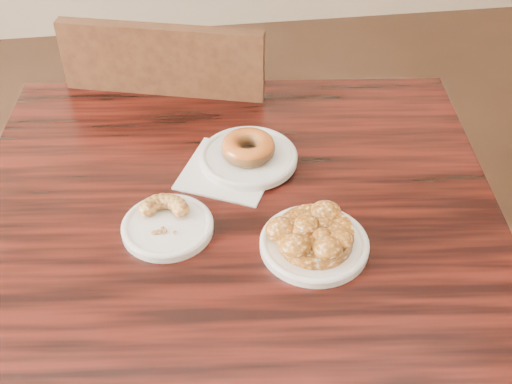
{
  "coord_description": "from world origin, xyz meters",
  "views": [
    {
      "loc": [
        0.12,
        -0.45,
        1.48
      ],
      "look_at": [
        0.23,
        0.32,
        0.8
      ],
      "focal_mm": 45.0,
      "sensor_mm": 36.0,
      "label": 1
    }
  ],
  "objects": [
    {
      "name": "plate_fritter",
      "position": [
        0.31,
        0.23,
        0.76
      ],
      "size": [
        0.17,
        0.17,
        0.01
      ],
      "primitive_type": "cylinder",
      "color": "white",
      "rests_on": "cafe_table"
    },
    {
      "name": "cafe_table",
      "position": [
        0.19,
        0.3,
        0.38
      ],
      "size": [
        0.99,
        0.99,
        0.75
      ],
      "primitive_type": "cube",
      "rotation": [
        0.0,
        0.0,
        -0.11
      ],
      "color": "black",
      "rests_on": "floor"
    },
    {
      "name": "cruller_fragment",
      "position": [
        0.08,
        0.3,
        0.78
      ],
      "size": [
        0.1,
        0.1,
        0.03
      ],
      "primitive_type": null,
      "color": "#5B2F12",
      "rests_on": "plate_cruller"
    },
    {
      "name": "plate_donut",
      "position": [
        0.23,
        0.46,
        0.76
      ],
      "size": [
        0.18,
        0.18,
        0.01
      ],
      "primitive_type": "cylinder",
      "color": "white",
      "rests_on": "napkin"
    },
    {
      "name": "plate_cruller",
      "position": [
        0.08,
        0.3,
        0.76
      ],
      "size": [
        0.15,
        0.15,
        0.01
      ],
      "primitive_type": "cylinder",
      "color": "white",
      "rests_on": "cafe_table"
    },
    {
      "name": "glazed_donut",
      "position": [
        0.23,
        0.46,
        0.78
      ],
      "size": [
        0.1,
        0.1,
        0.03
      ],
      "primitive_type": "torus",
      "color": "#9C4A16",
      "rests_on": "plate_donut"
    },
    {
      "name": "chair_far",
      "position": [
        0.14,
        0.9,
        0.45
      ],
      "size": [
        0.57,
        0.57,
        0.9
      ],
      "primitive_type": null,
      "rotation": [
        0.0,
        0.0,
        2.86
      ],
      "color": "black",
      "rests_on": "floor"
    },
    {
      "name": "apple_fritter",
      "position": [
        0.31,
        0.23,
        0.78
      ],
      "size": [
        0.16,
        0.16,
        0.04
      ],
      "primitive_type": null,
      "color": "#4A2707",
      "rests_on": "plate_fritter"
    },
    {
      "name": "napkin",
      "position": [
        0.19,
        0.44,
        0.75
      ],
      "size": [
        0.21,
        0.21,
        0.0
      ],
      "primitive_type": "cube",
      "rotation": [
        0.0,
        0.0,
        -0.46
      ],
      "color": "white",
      "rests_on": "cafe_table"
    }
  ]
}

